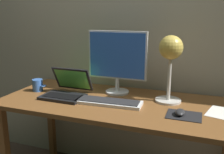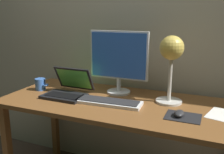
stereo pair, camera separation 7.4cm
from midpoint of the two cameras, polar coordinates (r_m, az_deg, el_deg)
name	(u,v)px [view 1 (the left image)]	position (r m, az deg, el deg)	size (l,w,h in m)	color
back_wall	(134,16)	(2.01, 3.97, 13.49)	(4.80, 0.06, 2.60)	#B2A893
desk	(117,112)	(1.76, -0.08, -7.89)	(1.60, 0.70, 0.74)	brown
monitor	(117,59)	(1.85, 0.05, 4.14)	(0.44, 0.18, 0.46)	silver
keyboard_main	(109,102)	(1.68, -2.02, -5.65)	(0.45, 0.16, 0.03)	silver
laptop	(67,88)	(1.87, -11.11, -2.47)	(0.30, 0.29, 0.20)	black
desk_lamp	(171,54)	(1.68, 11.81, 5.03)	(0.17, 0.17, 0.45)	beige
mousepad	(184,115)	(1.54, 14.56, -8.38)	(0.20, 0.16, 0.00)	black
mouse	(180,112)	(1.54, 13.74, -7.71)	(0.06, 0.10, 0.03)	#28282B
coffee_mug	(38,85)	(2.04, -17.34, -1.78)	(0.11, 0.08, 0.09)	#3F72CC
paper_sheet_near_mouse	(221,113)	(1.66, 22.18, -7.45)	(0.15, 0.21, 0.00)	white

